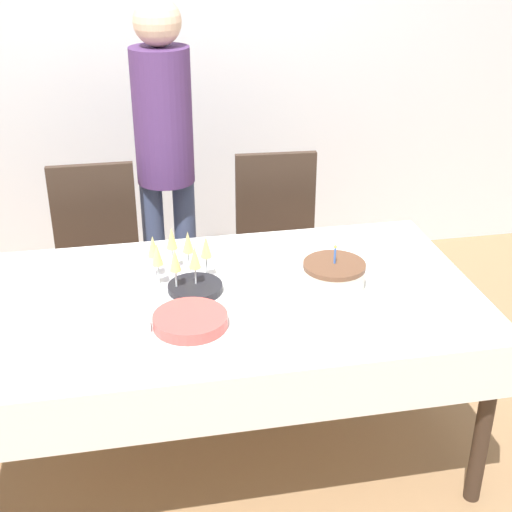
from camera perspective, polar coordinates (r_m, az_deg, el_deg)
ground_plane at (r=3.06m, az=-3.16°, el=-15.18°), size 12.00×12.00×0.00m
wall_back at (r=4.14m, az=-7.32°, el=16.65°), size 8.00×0.05×2.70m
dining_table at (r=2.69m, az=-3.49°, el=-5.04°), size 1.98×1.04×0.73m
dining_chair_far_left at (r=3.47m, az=-12.54°, el=-0.16°), size 0.42×0.42×0.95m
dining_chair_far_right at (r=3.54m, az=1.81°, el=1.04°), size 0.44×0.44×0.95m
birthday_cake at (r=2.68m, az=6.25°, el=-1.53°), size 0.23×0.23×0.17m
champagne_tray at (r=2.70m, az=-6.21°, el=-0.33°), size 0.30×0.30×0.18m
plate_stack_main at (r=2.45m, az=-5.28°, el=-5.17°), size 0.26×0.26×0.04m
plate_stack_dessert at (r=2.66m, az=-4.88°, el=-2.56°), size 0.20×0.20×0.03m
cake_knife at (r=2.58m, az=9.42°, el=-4.17°), size 0.30×0.07×0.00m
fork_pile at (r=2.46m, az=-10.43°, el=-5.68°), size 0.17×0.06×0.02m
napkin_pile at (r=2.56m, az=-10.31°, el=-4.35°), size 0.15×0.15×0.01m
person_standing at (r=3.48m, az=-7.35°, el=9.08°), size 0.28×0.28×1.67m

